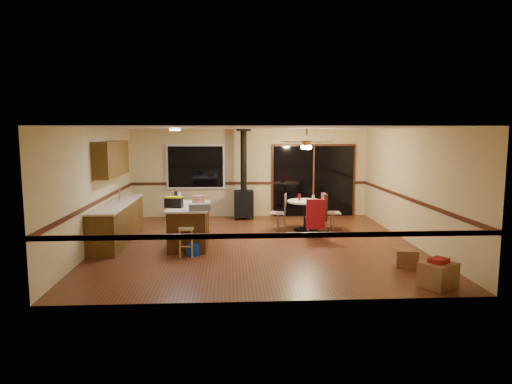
{
  "coord_description": "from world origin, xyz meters",
  "views": [
    {
      "loc": [
        -0.58,
        -10.02,
        2.51
      ],
      "look_at": [
        0.0,
        0.3,
        1.15
      ],
      "focal_mm": 32.0,
      "sensor_mm": 36.0,
      "label": 1
    }
  ],
  "objects": [
    {
      "name": "glass_cream",
      "position": [
        1.51,
        1.3,
        0.85
      ],
      "size": [
        0.08,
        0.08,
        0.15
      ],
      "primitive_type": "cylinder",
      "rotation": [
        0.0,
        0.0,
        -0.43
      ],
      "color": "beige",
      "rests_on": "dining_table"
    },
    {
      "name": "wall_right",
      "position": [
        3.5,
        0.0,
        1.3
      ],
      "size": [
        0.0,
        7.0,
        7.0
      ],
      "primitive_type": "plane",
      "rotation": [
        1.57,
        0.0,
        -1.57
      ],
      "color": "#CBB881",
      "rests_on": "ground"
    },
    {
      "name": "bar_stool",
      "position": [
        -1.49,
        -0.89,
        0.29
      ],
      "size": [
        0.32,
        0.32,
        0.59
      ],
      "primitive_type": "cylinder",
      "rotation": [
        0.0,
        0.0,
        0.01
      ],
      "color": "tan",
      "rests_on": "floor"
    },
    {
      "name": "toolbox_yellow_lid",
      "position": [
        -1.8,
        -0.24,
        1.12
      ],
      "size": [
        0.39,
        0.25,
        0.03
      ],
      "primitive_type": "cube",
      "rotation": [
        0.0,
        0.0,
        -0.16
      ],
      "color": "gold",
      "rests_on": "toolbox_black"
    },
    {
      "name": "toolbox_grey",
      "position": [
        -1.23,
        -0.62,
        0.97
      ],
      "size": [
        0.47,
        0.31,
        0.14
      ],
      "primitive_type": "cube",
      "rotation": [
        0.0,
        0.0,
        0.16
      ],
      "color": "slate",
      "rests_on": "kitchen_island"
    },
    {
      "name": "chair_left",
      "position": [
        0.73,
        1.43,
        0.59
      ],
      "size": [
        0.48,
        0.47,
        0.51
      ],
      "color": "gray",
      "rests_on": "ground"
    },
    {
      "name": "chair_right",
      "position": [
        1.84,
        1.41,
        0.6
      ],
      "size": [
        0.47,
        0.44,
        0.7
      ],
      "color": "gray",
      "rests_on": "ground"
    },
    {
      "name": "box_under_window",
      "position": [
        -1.84,
        3.1,
        0.2
      ],
      "size": [
        0.53,
        0.44,
        0.4
      ],
      "primitive_type": "cube",
      "rotation": [
        0.0,
        0.0,
        0.08
      ],
      "color": "brown",
      "rests_on": "floor"
    },
    {
      "name": "wood_stove",
      "position": [
        -0.2,
        3.05,
        0.73
      ],
      "size": [
        0.55,
        0.5,
        2.52
      ],
      "color": "black",
      "rests_on": "ground"
    },
    {
      "name": "box_on_island",
      "position": [
        -1.31,
        0.27,
        0.99
      ],
      "size": [
        0.28,
        0.32,
        0.18
      ],
      "primitive_type": "cube",
      "rotation": [
        0.0,
        0.0,
        -0.38
      ],
      "color": "brown",
      "rests_on": "kitchen_island"
    },
    {
      "name": "upper_cabinets",
      "position": [
        -3.33,
        0.7,
        1.9
      ],
      "size": [
        0.35,
        2.0,
        0.8
      ],
      "primitive_type": "cube",
      "color": "#563915",
      "rests_on": "ground"
    },
    {
      "name": "fluorescent_strip",
      "position": [
        -1.8,
        0.3,
        2.56
      ],
      "size": [
        0.1,
        1.2,
        0.04
      ],
      "primitive_type": "cube",
      "color": "white",
      "rests_on": "ceiling"
    },
    {
      "name": "sliding_door",
      "position": [
        1.9,
        3.45,
        1.05
      ],
      "size": [
        2.52,
        0.1,
        2.1
      ],
      "primitive_type": "cube",
      "color": "black",
      "rests_on": "ground"
    },
    {
      "name": "bottle_white",
      "position": [
        -1.79,
        0.72,
        1.0
      ],
      "size": [
        0.07,
        0.07,
        0.2
      ],
      "primitive_type": "cylinder",
      "rotation": [
        0.0,
        0.0,
        0.12
      ],
      "color": "white",
      "rests_on": "kitchen_island"
    },
    {
      "name": "window",
      "position": [
        -1.6,
        3.45,
        1.5
      ],
      "size": [
        1.72,
        0.1,
        1.32
      ],
      "primitive_type": "cube",
      "color": "black",
      "rests_on": "ground"
    },
    {
      "name": "bottle_dark",
      "position": [
        -1.82,
        0.3,
        1.04
      ],
      "size": [
        0.1,
        0.1,
        0.28
      ],
      "primitive_type": "cylinder",
      "rotation": [
        0.0,
        0.0,
        0.28
      ],
      "color": "black",
      "rests_on": "kitchen_island"
    },
    {
      "name": "ceiling",
      "position": [
        0.0,
        0.0,
        2.6
      ],
      "size": [
        7.0,
        7.0,
        0.0
      ],
      "primitive_type": "plane",
      "rotation": [
        3.14,
        0.0,
        0.0
      ],
      "color": "silver",
      "rests_on": "ground"
    },
    {
      "name": "bottle_pink",
      "position": [
        -1.3,
        -0.0,
        1.01
      ],
      "size": [
        0.08,
        0.08,
        0.21
      ],
      "primitive_type": "cylinder",
      "rotation": [
        0.0,
        0.0,
        0.14
      ],
      "color": "#D84C8C",
      "rests_on": "kitchen_island"
    },
    {
      "name": "toolbox_black",
      "position": [
        -1.8,
        -0.24,
        1.0
      ],
      "size": [
        0.4,
        0.25,
        0.21
      ],
      "primitive_type": "cube",
      "rotation": [
        0.0,
        0.0,
        -0.16
      ],
      "color": "black",
      "rests_on": "kitchen_island"
    },
    {
      "name": "blue_bucket",
      "position": [
        -1.37,
        -0.84,
        0.12
      ],
      "size": [
        0.33,
        0.33,
        0.23
      ],
      "primitive_type": "cylinder",
      "rotation": [
        0.0,
        0.0,
        0.18
      ],
      "color": "#0C38B2",
      "rests_on": "floor"
    },
    {
      "name": "wall_back",
      "position": [
        0.0,
        3.5,
        1.3
      ],
      "size": [
        7.0,
        0.0,
        7.0
      ],
      "primitive_type": "plane",
      "rotation": [
        1.57,
        0.0,
        0.0
      ],
      "color": "#CBB881",
      "rests_on": "ground"
    },
    {
      "name": "chair_rail",
      "position": [
        0.0,
        0.0,
        1.0
      ],
      "size": [
        7.0,
        7.0,
        0.08
      ],
      "primitive_type": null,
      "color": "#421F10",
      "rests_on": "ground"
    },
    {
      "name": "box_corner_b",
      "position": [
        2.7,
        -1.85,
        0.16
      ],
      "size": [
        0.45,
        0.4,
        0.32
      ],
      "primitive_type": "cube",
      "rotation": [
        0.0,
        0.0,
        -0.17
      ],
      "color": "brown",
      "rests_on": "floor"
    },
    {
      "name": "box_small_red",
      "position": [
        2.79,
        -3.01,
        0.44
      ],
      "size": [
        0.37,
        0.35,
        0.08
      ],
      "primitive_type": "cube",
      "rotation": [
        0.0,
        0.0,
        0.58
      ],
      "color": "maroon",
      "rests_on": "box_corner_a"
    },
    {
      "name": "box_corner_a",
      "position": [
        2.79,
        -3.01,
        0.2
      ],
      "size": [
        0.69,
        0.67,
        0.41
      ],
      "primitive_type": "cube",
      "rotation": [
        0.0,
        0.0,
        0.58
      ],
      "color": "brown",
      "rests_on": "floor"
    },
    {
      "name": "countertop",
      "position": [
        -3.2,
        0.5,
        0.88
      ],
      "size": [
        0.64,
        3.04,
        0.04
      ],
      "primitive_type": "cube",
      "color": "beige",
      "rests_on": "lower_cabinets"
    },
    {
      "name": "floor",
      "position": [
        0.0,
        0.0,
        0.0
      ],
      "size": [
        7.0,
        7.0,
        0.0
      ],
      "primitive_type": "plane",
      "color": "#5A2D19",
      "rests_on": "ground"
    },
    {
      "name": "glass_red",
      "position": [
        1.18,
        1.45,
        0.87
      ],
      "size": [
        0.08,
        0.08,
        0.17
      ],
      "primitive_type": "cylinder",
      "rotation": [
        0.0,
        0.0,
        -0.19
      ],
      "color": "#590C14",
      "rests_on": "dining_table"
    },
    {
      "name": "kitchen_island",
      "position": [
        -1.5,
        0.0,
        0.45
      ],
      "size": [
        0.88,
        1.68,
        0.9
      ],
      "color": "#482912",
      "rests_on": "ground"
    },
    {
      "name": "wall_front",
      "position": [
        0.0,
        -3.5,
        1.3
      ],
      "size": [
        7.0,
        0.0,
        7.0
      ],
      "primitive_type": "plane",
      "rotation": [
        -1.57,
        0.0,
        0.0
      ],
      "color": "#CBB881",
      "rests_on": "ground"
    },
    {
      "name": "dining_table",
      "position": [
        1.33,
        1.35,
        0.53
      ],
      "size": [
        0.95,
        0.95,
        0.78
      ],
      "color": "black",
      "rests_on": "ground"
    },
    {
      "name": "ceiling_fan",
      "position": [
        1.33,
        1.35,
        2.21
      ],
      "size": [
        0.24,
        0.24,
        0.55
      ],
      "color": "brown",
      "rests_on": "ceiling"
    },
    {
      "name": "chair_near",
      "position": [
        1.41,
        0.47,
        0.6
      ],
      "size": [
        0.45,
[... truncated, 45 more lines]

